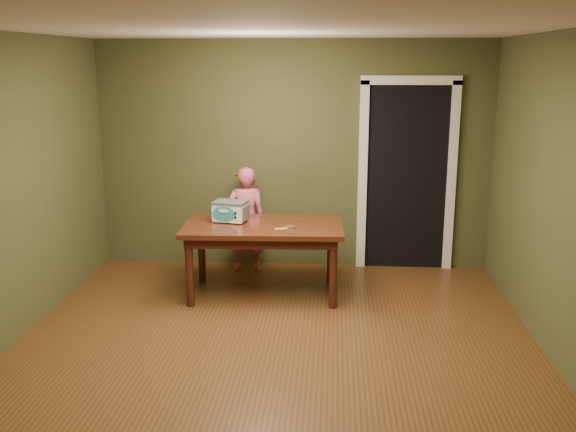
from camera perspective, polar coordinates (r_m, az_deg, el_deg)
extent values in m
plane|color=brown|center=(5.36, -1.37, -12.47)|extent=(5.00, 5.00, 0.00)
cube|color=#474826|center=(7.38, 0.44, 5.40)|extent=(4.50, 0.02, 2.60)
cube|color=#474826|center=(2.57, -6.98, -10.89)|extent=(4.50, 0.02, 2.60)
cube|color=#474826|center=(5.22, 23.96, 0.73)|extent=(0.02, 5.00, 2.60)
cube|color=white|center=(4.82, -1.55, 16.49)|extent=(4.50, 5.00, 0.02)
cube|color=black|center=(7.75, 10.25, 3.70)|extent=(0.90, 0.60, 2.10)
cube|color=black|center=(7.44, 10.49, 3.28)|extent=(0.90, 0.02, 2.10)
cube|color=white|center=(7.39, 6.64, 3.35)|extent=(0.10, 0.06, 2.20)
cube|color=white|center=(7.50, 14.31, 3.17)|extent=(0.10, 0.06, 2.20)
cube|color=white|center=(7.31, 10.88, 11.77)|extent=(1.10, 0.06, 0.10)
cube|color=#3A140D|center=(6.49, -2.21, -0.95)|extent=(1.63, 0.96, 0.05)
cube|color=#38150E|center=(6.51, -2.20, -1.59)|extent=(1.51, 0.83, 0.10)
cylinder|color=#38150E|center=(6.36, -8.74, -4.95)|extent=(0.08, 0.08, 0.70)
cylinder|color=#38150E|center=(7.01, -7.69, -3.13)|extent=(0.08, 0.08, 0.70)
cylinder|color=#38150E|center=(6.25, 4.02, -5.15)|extent=(0.08, 0.08, 0.70)
cylinder|color=#38150E|center=(6.92, 3.84, -3.27)|extent=(0.08, 0.08, 0.70)
cylinder|color=#4C4F54|center=(6.58, -6.46, -0.54)|extent=(0.02, 0.02, 0.01)
cylinder|color=#4C4F54|center=(6.74, -5.92, -0.19)|extent=(0.02, 0.02, 0.01)
cylinder|color=#4C4F54|center=(6.49, -4.28, -0.69)|extent=(0.02, 0.02, 0.01)
cylinder|color=#4C4F54|center=(6.65, -3.78, -0.33)|extent=(0.02, 0.02, 0.01)
cube|color=white|center=(6.59, -5.13, 0.39)|extent=(0.36, 0.29, 0.18)
cube|color=#4C4F54|center=(6.57, -5.15, 1.21)|extent=(0.37, 0.29, 0.03)
cube|color=#4C4F54|center=(6.65, -6.48, 0.47)|extent=(0.05, 0.20, 0.14)
cube|color=#4C4F54|center=(6.53, -3.75, 0.30)|extent=(0.05, 0.20, 0.14)
ellipsoid|color=teal|center=(6.49, -5.72, 0.17)|extent=(0.24, 0.05, 0.15)
cylinder|color=black|center=(6.44, -4.70, 0.27)|extent=(0.02, 0.01, 0.02)
cylinder|color=black|center=(6.45, -4.69, -0.13)|extent=(0.02, 0.01, 0.02)
cylinder|color=silver|center=(6.33, 0.24, -1.00)|extent=(0.10, 0.10, 0.02)
cylinder|color=#55351C|center=(6.33, 0.24, -0.93)|extent=(0.09, 0.09, 0.01)
cube|color=#F6D06B|center=(6.30, -0.37, -1.11)|extent=(0.18, 0.09, 0.01)
imported|color=#CE556F|center=(7.27, -3.74, -0.32)|extent=(0.46, 0.32, 1.21)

